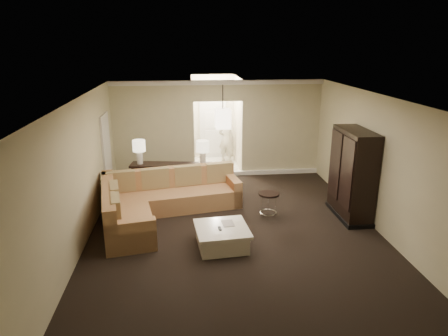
{
  "coord_description": "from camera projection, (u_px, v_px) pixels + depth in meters",
  "views": [
    {
      "loc": [
        -1.03,
        -7.28,
        3.82
      ],
      "look_at": [
        -0.13,
        1.2,
        1.11
      ],
      "focal_mm": 32.0,
      "sensor_mm": 36.0,
      "label": 1
    }
  ],
  "objects": [
    {
      "name": "wall_right",
      "position": [
        384.0,
        167.0,
        8.03
      ],
      "size": [
        0.04,
        8.0,
        2.8
      ],
      "primitive_type": "cube",
      "color": "#C1BB92",
      "rests_on": "ground"
    },
    {
      "name": "sectional_sofa",
      "position": [
        159.0,
        201.0,
        9.03
      ],
      "size": [
        3.3,
        2.96,
        0.95
      ],
      "rotation": [
        0.0,
        0.0,
        0.18
      ],
      "color": "brown",
      "rests_on": "ground"
    },
    {
      "name": "wall_front",
      "position": [
        292.0,
        298.0,
        3.94
      ],
      "size": [
        6.0,
        0.04,
        2.8
      ],
      "primitive_type": "cube",
      "color": "#C1BB92",
      "rests_on": "ground"
    },
    {
      "name": "side_door",
      "position": [
        107.0,
        155.0,
        10.19
      ],
      "size": [
        0.05,
        0.9,
        2.1
      ],
      "primitive_type": "cube",
      "color": "silver",
      "rests_on": "ground"
    },
    {
      "name": "table_lamp_right",
      "position": [
        203.0,
        149.0,
        10.11
      ],
      "size": [
        0.33,
        0.33,
        0.62
      ],
      "color": "white",
      "rests_on": "console_table"
    },
    {
      "name": "wall_left",
      "position": [
        78.0,
        178.0,
        7.43
      ],
      "size": [
        0.04,
        8.0,
        2.8
      ],
      "primitive_type": "cube",
      "color": "#C1BB92",
      "rests_on": "ground"
    },
    {
      "name": "ground",
      "position": [
        236.0,
        237.0,
        8.16
      ],
      "size": [
        8.0,
        8.0,
        0.0
      ],
      "primitive_type": "plane",
      "color": "black",
      "rests_on": "ground"
    },
    {
      "name": "crown_molding",
      "position": [
        218.0,
        83.0,
        11.07
      ],
      "size": [
        6.0,
        0.1,
        0.12
      ],
      "primitive_type": "cube",
      "color": "white",
      "rests_on": "wall_back"
    },
    {
      "name": "person",
      "position": [
        227.0,
        137.0,
        13.12
      ],
      "size": [
        0.69,
        0.59,
        1.62
      ],
      "primitive_type": "imported",
      "rotation": [
        0.0,
        0.0,
        2.73
      ],
      "color": "beige",
      "rests_on": "ground"
    },
    {
      "name": "coffee_table",
      "position": [
        222.0,
        237.0,
        7.74
      ],
      "size": [
        1.08,
        1.08,
        0.42
      ],
      "rotation": [
        0.0,
        0.0,
        0.09
      ],
      "color": "silver",
      "rests_on": "ground"
    },
    {
      "name": "drink_table",
      "position": [
        269.0,
        200.0,
        8.98
      ],
      "size": [
        0.46,
        0.46,
        0.58
      ],
      "rotation": [
        0.0,
        0.0,
        0.26
      ],
      "color": "black",
      "rests_on": "ground"
    },
    {
      "name": "armoire",
      "position": [
        352.0,
        176.0,
        8.86
      ],
      "size": [
        0.6,
        1.4,
        2.01
      ],
      "color": "black",
      "rests_on": "ground"
    },
    {
      "name": "table_lamp_left",
      "position": [
        139.0,
        148.0,
        10.16
      ],
      "size": [
        0.33,
        0.33,
        0.62
      ],
      "color": "white",
      "rests_on": "console_table"
    },
    {
      "name": "console_table",
      "position": [
        172.0,
        176.0,
        10.36
      ],
      "size": [
        2.15,
        0.77,
        0.81
      ],
      "rotation": [
        0.0,
        0.0,
        -0.14
      ],
      "color": "black",
      "rests_on": "ground"
    },
    {
      "name": "foyer",
      "position": [
        214.0,
        124.0,
        12.83
      ],
      "size": [
        1.44,
        2.02,
        2.8
      ],
      "color": "white",
      "rests_on": "ground"
    },
    {
      "name": "baseboard",
      "position": [
        219.0,
        174.0,
        11.88
      ],
      "size": [
        6.0,
        0.1,
        0.12
      ],
      "primitive_type": "cube",
      "color": "white",
      "rests_on": "ground"
    },
    {
      "name": "ceiling",
      "position": [
        238.0,
        100.0,
        7.31
      ],
      "size": [
        6.0,
        8.0,
        0.02
      ],
      "primitive_type": "cube",
      "color": "white",
      "rests_on": "wall_back"
    },
    {
      "name": "wall_back",
      "position": [
        218.0,
        129.0,
        11.52
      ],
      "size": [
        6.0,
        0.04,
        2.8
      ],
      "primitive_type": "cube",
      "color": "#C1BB92",
      "rests_on": "ground"
    },
    {
      "name": "pendant_light",
      "position": [
        223.0,
        119.0,
        10.12
      ],
      "size": [
        0.38,
        0.38,
        1.09
      ],
      "color": "black",
      "rests_on": "ceiling"
    }
  ]
}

